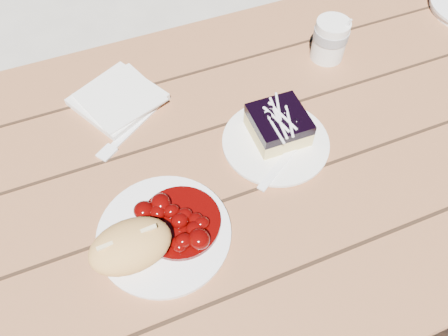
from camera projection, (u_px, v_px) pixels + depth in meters
name	position (u px, v px, depth m)	size (l,w,h in m)	color
ground	(264.00, 278.00, 1.46)	(60.00, 60.00, 0.00)	#ABA69B
picnic_table	(284.00, 183.00, 0.97)	(2.00, 1.55, 0.75)	brown
main_plate	(164.00, 234.00, 0.71)	(0.21, 0.21, 0.02)	white
goulash_stew	(179.00, 217.00, 0.70)	(0.13, 0.13, 0.04)	#500302
bread_roll	(131.00, 246.00, 0.66)	(0.13, 0.09, 0.07)	#DBA154
dessert_plate	(275.00, 143.00, 0.83)	(0.20, 0.20, 0.01)	white
blueberry_cake	(278.00, 124.00, 0.81)	(0.10, 0.10, 0.06)	#EDD581
fork_dessert	(279.00, 166.00, 0.79)	(0.03, 0.16, 0.01)	white
coffee_cup	(330.00, 40.00, 0.93)	(0.07, 0.07, 0.09)	white
napkin_stack	(118.00, 99.00, 0.89)	(0.15, 0.15, 0.01)	white
fork_table	(133.00, 127.00, 0.85)	(0.03, 0.16, 0.01)	white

